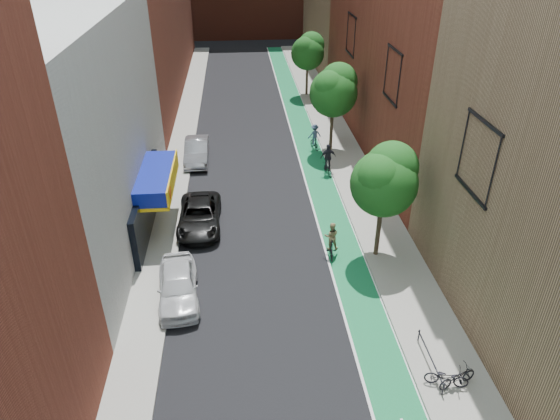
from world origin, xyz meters
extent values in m
cube|color=#12692F|center=(4.00, 26.00, 0.01)|extent=(2.00, 68.00, 0.01)
cube|color=gray|center=(-6.00, 26.00, 0.07)|extent=(2.00, 68.00, 0.15)
cube|color=gray|center=(6.50, 26.00, 0.07)|extent=(3.00, 68.00, 0.15)
cube|color=silver|center=(-11.00, 14.00, 6.00)|extent=(8.00, 20.00, 12.00)
cylinder|color=#332619|center=(5.60, 10.00, 1.65)|extent=(0.24, 0.24, 3.30)
sphere|color=#144E18|center=(5.60, 10.00, 4.38)|extent=(3.36, 3.36, 3.36)
sphere|color=#144E18|center=(6.00, 10.30, 5.10)|extent=(2.64, 2.64, 2.64)
sphere|color=#144E18|center=(5.30, 9.70, 4.86)|extent=(2.40, 2.40, 2.40)
cylinder|color=#332619|center=(5.60, 24.00, 1.73)|extent=(0.24, 0.24, 3.47)
sphere|color=#144E18|center=(5.60, 24.00, 4.60)|extent=(3.53, 3.53, 3.53)
sphere|color=#144E18|center=(6.00, 24.30, 5.36)|extent=(2.77, 2.77, 2.77)
sphere|color=#144E18|center=(5.30, 23.70, 5.10)|extent=(2.52, 2.52, 2.52)
cylinder|color=#332619|center=(5.60, 38.00, 1.59)|extent=(0.24, 0.24, 3.19)
sphere|color=#144E18|center=(5.60, 38.00, 4.23)|extent=(3.25, 3.25, 3.25)
sphere|color=#144E18|center=(6.00, 38.30, 4.93)|extent=(2.55, 2.55, 2.55)
sphere|color=#144E18|center=(5.30, 37.70, 4.70)|extent=(2.32, 2.32, 2.32)
imported|color=silver|center=(-4.60, 7.43, 0.79)|extent=(2.32, 4.78, 1.57)
imported|color=black|center=(-3.93, 13.82, 0.72)|extent=(2.41, 5.21, 1.45)
imported|color=gray|center=(-4.60, 23.09, 0.79)|extent=(1.70, 4.82, 1.58)
imported|color=black|center=(3.22, 10.30, 0.56)|extent=(0.70, 1.89, 1.11)
imported|color=#9A875A|center=(3.22, 10.40, 1.15)|extent=(0.83, 0.68, 1.59)
imported|color=black|center=(4.70, 19.97, 0.40)|extent=(0.77, 1.60, 0.81)
imported|color=black|center=(4.70, 20.07, 1.29)|extent=(1.16, 0.63, 1.88)
imported|color=black|center=(4.42, 24.50, 0.46)|extent=(0.81, 1.60, 0.92)
imported|color=#3D516E|center=(4.42, 24.60, 1.17)|extent=(1.17, 0.85, 1.63)
imported|color=black|center=(6.48, 1.19, 0.58)|extent=(1.75, 1.06, 0.87)
imported|color=black|center=(6.08, 1.23, 0.58)|extent=(1.75, 1.01, 0.87)
camera|label=1|loc=(-1.41, -11.32, 15.74)|focal=32.00mm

